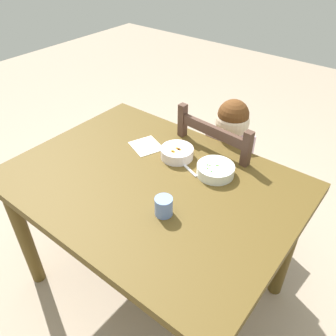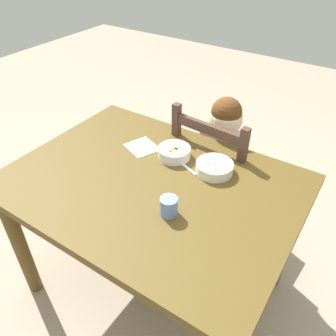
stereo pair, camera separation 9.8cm
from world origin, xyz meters
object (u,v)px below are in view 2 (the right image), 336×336
dining_chair (217,180)px  drinking_cup (169,206)px  bowl_of_carrots (174,152)px  spoon (183,164)px  child_figure (220,155)px  dining_table (152,200)px  bowl_of_peas (214,167)px

dining_chair → drinking_cup: size_ratio=12.02×
drinking_cup → bowl_of_carrots: bearing=119.5°
dining_chair → bowl_of_carrots: (-0.10, -0.30, 0.33)m
spoon → child_figure: bearing=83.5°
child_figure → spoon: (-0.04, -0.33, 0.13)m
child_figure → dining_table: bearing=-100.2°
child_figure → spoon: size_ratio=7.06×
spoon → drinking_cup: 0.32m
bowl_of_peas → drinking_cup: 0.33m
dining_chair → child_figure: bearing=-54.1°
bowl_of_peas → spoon: bowl_of_peas is taller
dining_table → bowl_of_peas: bowl_of_peas is taller
drinking_cup → child_figure: bearing=97.5°
dining_table → bowl_of_carrots: (-0.02, 0.21, 0.13)m
dining_table → dining_chair: dining_chair is taller
dining_table → spoon: spoon is taller
dining_chair → child_figure: 0.18m
child_figure → bowl_of_carrots: child_figure is taller
bowl_of_carrots → spoon: bowl_of_carrots is taller
bowl_of_peas → spoon: bearing=-166.9°
dining_table → bowl_of_carrots: bowl_of_carrots is taller
child_figure → spoon: bearing=-96.5°
dining_table → drinking_cup: drinking_cup is taller
dining_table → drinking_cup: 0.26m
bowl_of_carrots → spoon: 0.08m
dining_chair → spoon: 0.45m
dining_chair → bowl_of_peas: dining_chair is taller
bowl_of_peas → bowl_of_carrots: size_ratio=1.08×
child_figure → drinking_cup: child_figure is taller
bowl_of_carrots → spoon: bearing=-25.7°
dining_chair → spoon: bearing=-95.6°
spoon → drinking_cup: (0.12, -0.30, 0.03)m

